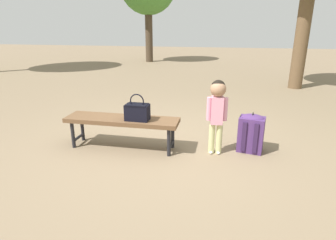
{
  "coord_description": "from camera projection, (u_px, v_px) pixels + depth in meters",
  "views": [
    {
      "loc": [
        0.76,
        -3.66,
        1.68
      ],
      "look_at": [
        0.03,
        -0.07,
        0.45
      ],
      "focal_mm": 30.15,
      "sensor_mm": 36.0,
      "label": 1
    }
  ],
  "objects": [
    {
      "name": "park_bench",
      "position": [
        122.0,
        122.0,
        3.96
      ],
      "size": [
        1.6,
        0.4,
        0.45
      ],
      "color": "brown",
      "rests_on": "ground"
    },
    {
      "name": "ground_plane",
      "position": [
        167.0,
        148.0,
        4.08
      ],
      "size": [
        40.0,
        40.0,
        0.0
      ],
      "primitive_type": "plane",
      "color": "#7F6B51",
      "rests_on": "ground"
    },
    {
      "name": "handbag",
      "position": [
        137.0,
        111.0,
        3.81
      ],
      "size": [
        0.32,
        0.19,
        0.37
      ],
      "color": "black",
      "rests_on": "park_bench"
    },
    {
      "name": "backpack_large",
      "position": [
        251.0,
        132.0,
        3.9
      ],
      "size": [
        0.38,
        0.34,
        0.57
      ],
      "color": "#4C2D66",
      "rests_on": "ground"
    },
    {
      "name": "child_standing",
      "position": [
        217.0,
        106.0,
        3.7
      ],
      "size": [
        0.27,
        0.21,
        1.02
      ],
      "color": "#CCCC8C",
      "rests_on": "ground"
    }
  ]
}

